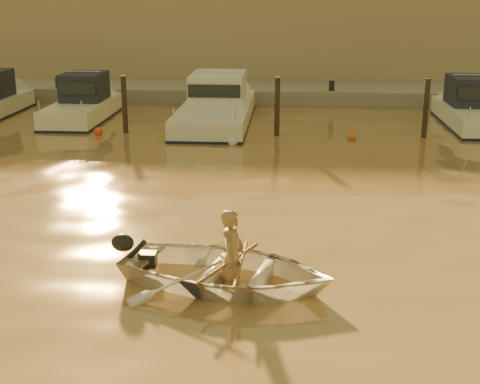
# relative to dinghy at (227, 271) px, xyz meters

# --- Properties ---
(ground_plane) EXTENTS (160.00, 160.00, 0.00)m
(ground_plane) POSITION_rel_dinghy_xyz_m (0.78, -1.58, -0.26)
(ground_plane) COLOR #95663B
(ground_plane) RESTS_ON ground
(dinghy) EXTENTS (4.20, 3.42, 0.76)m
(dinghy) POSITION_rel_dinghy_xyz_m (0.00, 0.00, 0.00)
(dinghy) COLOR silver
(dinghy) RESTS_ON ground_plane
(person) EXTENTS (0.53, 0.68, 1.66)m
(person) POSITION_rel_dinghy_xyz_m (0.10, -0.02, 0.27)
(person) COLOR #97754B
(person) RESTS_ON dinghy
(outboard_motor) EXTENTS (0.97, 0.60, 0.70)m
(outboard_motor) POSITION_rel_dinghy_xyz_m (-1.46, 0.35, 0.02)
(outboard_motor) COLOR black
(outboard_motor) RESTS_ON dinghy
(oar_port) EXTENTS (0.11, 2.10, 0.13)m
(oar_port) POSITION_rel_dinghy_xyz_m (0.24, -0.06, 0.16)
(oar_port) COLOR brown
(oar_port) RESTS_ON dinghy
(oar_starboard) EXTENTS (0.89, 1.95, 0.13)m
(oar_starboard) POSITION_rel_dinghy_xyz_m (0.05, -0.01, 0.16)
(oar_starboard) COLOR brown
(oar_starboard) RESTS_ON dinghy
(moored_boat_1) EXTENTS (1.90, 5.78, 1.75)m
(moored_boat_1) POSITION_rel_dinghy_xyz_m (-6.95, 14.42, 0.36)
(moored_boat_1) COLOR #EDE7C6
(moored_boat_1) RESTS_ON ground_plane
(moored_boat_2) EXTENTS (2.52, 8.36, 1.75)m
(moored_boat_2) POSITION_rel_dinghy_xyz_m (-1.76, 14.42, 0.36)
(moored_boat_2) COLOR silver
(moored_boat_2) RESTS_ON ground_plane
(moored_boat_4) EXTENTS (1.95, 6.11, 1.75)m
(moored_boat_4) POSITION_rel_dinghy_xyz_m (7.72, 14.42, 0.36)
(moored_boat_4) COLOR white
(moored_boat_4) RESTS_ON ground_plane
(piling_1) EXTENTS (0.18, 0.18, 2.20)m
(piling_1) POSITION_rel_dinghy_xyz_m (-4.72, 12.22, 0.64)
(piling_1) COLOR #2D2319
(piling_1) RESTS_ON ground_plane
(piling_2) EXTENTS (0.18, 0.18, 2.20)m
(piling_2) POSITION_rel_dinghy_xyz_m (0.58, 12.22, 0.64)
(piling_2) COLOR #2D2319
(piling_2) RESTS_ON ground_plane
(piling_3) EXTENTS (0.18, 0.18, 2.20)m
(piling_3) POSITION_rel_dinghy_xyz_m (5.58, 12.22, 0.64)
(piling_3) COLOR #2D2319
(piling_3) RESTS_ON ground_plane
(fender_b) EXTENTS (0.30, 0.30, 0.30)m
(fender_b) POSITION_rel_dinghy_xyz_m (-5.61, 11.88, -0.16)
(fender_b) COLOR red
(fender_b) RESTS_ON ground_plane
(fender_c) EXTENTS (0.30, 0.30, 0.30)m
(fender_c) POSITION_rel_dinghy_xyz_m (-0.82, 10.62, -0.16)
(fender_c) COLOR silver
(fender_c) RESTS_ON ground_plane
(fender_d) EXTENTS (0.30, 0.30, 0.30)m
(fender_d) POSITION_rel_dinghy_xyz_m (3.11, 11.68, -0.16)
(fender_d) COLOR #C85717
(fender_d) RESTS_ON ground_plane
(quay) EXTENTS (52.00, 4.00, 1.00)m
(quay) POSITION_rel_dinghy_xyz_m (0.78, 19.92, -0.11)
(quay) COLOR gray
(quay) RESTS_ON ground_plane
(waterfront_building) EXTENTS (46.00, 7.00, 4.80)m
(waterfront_building) POSITION_rel_dinghy_xyz_m (0.78, 25.42, 2.14)
(waterfront_building) COLOR #9E8466
(waterfront_building) RESTS_ON quay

